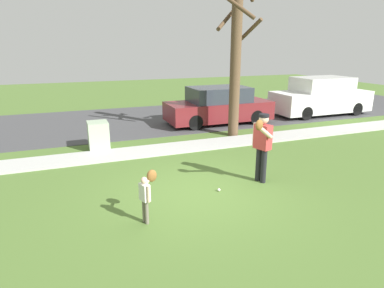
% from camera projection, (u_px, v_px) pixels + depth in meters
% --- Properties ---
extents(ground_plane, '(48.00, 48.00, 0.00)m').
position_uv_depth(ground_plane, '(160.00, 151.00, 11.20)').
color(ground_plane, '#4C6B2D').
extents(sidewalk_strip, '(36.00, 1.20, 0.06)m').
position_uv_depth(sidewalk_strip, '(159.00, 150.00, 11.28)').
color(sidewalk_strip, '#B2B2AD').
rests_on(sidewalk_strip, ground).
extents(road_surface, '(36.00, 6.80, 0.02)m').
position_uv_depth(road_surface, '(131.00, 120.00, 15.76)').
color(road_surface, '#424244').
rests_on(road_surface, ground).
extents(person_adult, '(0.68, 0.80, 1.79)m').
position_uv_depth(person_adult, '(262.00, 141.00, 8.40)').
color(person_adult, black).
rests_on(person_adult, ground).
extents(person_child, '(0.43, 0.49, 1.03)m').
position_uv_depth(person_child, '(147.00, 190.00, 6.59)').
color(person_child, '#6B6656').
rests_on(person_child, ground).
extents(baseball, '(0.07, 0.07, 0.07)m').
position_uv_depth(baseball, '(219.00, 190.00, 8.13)').
color(baseball, white).
rests_on(baseball, ground).
extents(utility_cabinet, '(0.67, 0.72, 0.95)m').
position_uv_depth(utility_cabinet, '(98.00, 136.00, 11.32)').
color(utility_cabinet, '#9EB293').
rests_on(utility_cabinet, ground).
extents(street_tree_near, '(1.85, 1.89, 5.93)m').
position_uv_depth(street_tree_near, '(236.00, 53.00, 12.31)').
color(street_tree_near, brown).
rests_on(street_tree_near, ground).
extents(parked_suv_maroon, '(4.70, 1.90, 1.63)m').
position_uv_depth(parked_suv_maroon, '(218.00, 106.00, 15.00)').
color(parked_suv_maroon, maroon).
rests_on(parked_suv_maroon, road_surface).
extents(parked_van_white, '(5.00, 1.95, 1.88)m').
position_uv_depth(parked_van_white, '(321.00, 97.00, 16.88)').
color(parked_van_white, silver).
rests_on(parked_van_white, road_surface).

